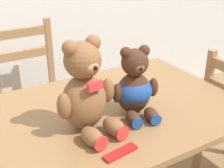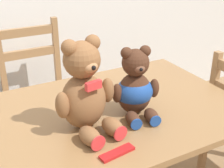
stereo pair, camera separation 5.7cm
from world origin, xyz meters
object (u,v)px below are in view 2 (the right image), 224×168
at_px(wooden_chair_behind, 39,96).
at_px(chocolate_bar, 117,153).
at_px(teddy_bear_left, 85,92).
at_px(teddy_bear_right, 135,88).

height_order(wooden_chair_behind, chocolate_bar, wooden_chair_behind).
xyz_separation_m(wooden_chair_behind, chocolate_bar, (-0.00, -1.16, 0.29)).
bearing_deg(teddy_bear_left, chocolate_bar, 88.06).
height_order(teddy_bear_left, teddy_bear_right, teddy_bear_left).
distance_m(wooden_chair_behind, teddy_bear_right, 1.04).
bearing_deg(teddy_bear_right, wooden_chair_behind, -65.64).
bearing_deg(wooden_chair_behind, teddy_bear_right, 103.04).
distance_m(wooden_chair_behind, teddy_bear_left, 1.04).
xyz_separation_m(teddy_bear_left, teddy_bear_right, (0.25, 0.01, -0.04)).
distance_m(teddy_bear_right, chocolate_bar, 0.34).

